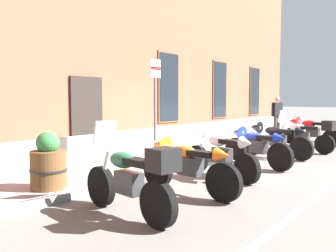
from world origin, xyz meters
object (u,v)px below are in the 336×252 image
at_px(motorcycle_blue_sport, 255,145).
at_px(barrel_planter, 48,165).
at_px(motorcycle_red_sport, 309,130).
at_px(motorcycle_silver_touring, 304,135).
at_px(parking_sign, 155,95).
at_px(motorcycle_white_sport, 218,151).
at_px(motorcycle_green_touring, 131,179).
at_px(pedestrian_dark_jacket, 277,114).
at_px(motorcycle_black_sport, 274,138).
at_px(motorcycle_orange_sport, 185,163).

xyz_separation_m(motorcycle_blue_sport, barrel_planter, (-4.71, 1.76, 0.01)).
xyz_separation_m(motorcycle_blue_sport, motorcycle_red_sport, (4.90, 0.02, 0.03)).
bearing_deg(barrel_planter, motorcycle_blue_sport, -20.47).
bearing_deg(motorcycle_silver_touring, barrel_planter, 165.77).
distance_m(motorcycle_silver_touring, motorcycle_red_sport, 1.66).
bearing_deg(motorcycle_red_sport, parking_sign, 162.74).
distance_m(motorcycle_white_sport, barrel_planter, 3.51).
relative_size(motorcycle_green_touring, pedestrian_dark_jacket, 1.19).
xyz_separation_m(motorcycle_white_sport, pedestrian_dark_jacket, (8.18, 1.67, 0.50)).
distance_m(motorcycle_black_sport, barrel_planter, 6.60).
relative_size(motorcycle_black_sport, parking_sign, 0.85).
distance_m(motorcycle_red_sport, pedestrian_dark_jacket, 2.52).
xyz_separation_m(motorcycle_green_touring, barrel_planter, (-0.01, 1.94, -0.01)).
bearing_deg(parking_sign, motorcycle_white_sport, -94.00).
distance_m(motorcycle_black_sport, pedestrian_dark_jacket, 5.21).
distance_m(motorcycle_black_sport, motorcycle_red_sport, 3.21).
relative_size(motorcycle_green_touring, parking_sign, 0.77).
relative_size(motorcycle_orange_sport, motorcycle_silver_touring, 1.01).
relative_size(motorcycle_white_sport, motorcycle_silver_touring, 0.97).
height_order(motorcycle_green_touring, motorcycle_blue_sport, motorcycle_green_touring).
distance_m(motorcycle_red_sport, barrel_planter, 9.76).
bearing_deg(motorcycle_green_touring, motorcycle_blue_sport, 2.19).
xyz_separation_m(motorcycle_red_sport, barrel_planter, (-9.61, 1.74, -0.02)).
bearing_deg(motorcycle_black_sport, parking_sign, 149.47).
height_order(motorcycle_white_sport, barrel_planter, barrel_planter).
xyz_separation_m(motorcycle_black_sport, barrel_planter, (-6.40, 1.62, -0.00)).
relative_size(motorcycle_blue_sport, motorcycle_red_sport, 0.97).
distance_m(motorcycle_silver_touring, parking_sign, 5.38).
distance_m(motorcycle_orange_sport, motorcycle_silver_touring, 6.43).
relative_size(pedestrian_dark_jacket, barrel_planter, 1.67).
relative_size(motorcycle_green_touring, motorcycle_orange_sport, 0.92).
bearing_deg(motorcycle_black_sport, motorcycle_green_touring, -177.14).
relative_size(motorcycle_black_sport, barrel_planter, 2.16).
bearing_deg(parking_sign, barrel_planter, -175.78).
distance_m(motorcycle_blue_sport, motorcycle_black_sport, 1.70).
bearing_deg(pedestrian_dark_jacket, motorcycle_silver_touring, -147.85).
relative_size(motorcycle_blue_sport, barrel_planter, 1.99).
height_order(motorcycle_green_touring, motorcycle_red_sport, motorcycle_green_touring).
relative_size(motorcycle_green_touring, barrel_planter, 1.98).
relative_size(motorcycle_red_sport, pedestrian_dark_jacket, 1.23).
height_order(motorcycle_blue_sport, motorcycle_silver_touring, motorcycle_silver_touring).
bearing_deg(motorcycle_black_sport, motorcycle_silver_touring, -14.39).
height_order(motorcycle_black_sport, motorcycle_red_sport, motorcycle_red_sport).
distance_m(motorcycle_blue_sport, motorcycle_silver_touring, 3.27).
bearing_deg(motorcycle_orange_sport, motorcycle_black_sport, 2.13).
xyz_separation_m(motorcycle_blue_sport, pedestrian_dark_jacket, (6.59, 1.83, 0.52)).
relative_size(motorcycle_blue_sport, pedestrian_dark_jacket, 1.19).
height_order(motorcycle_blue_sport, motorcycle_black_sport, motorcycle_black_sport).
relative_size(motorcycle_black_sport, pedestrian_dark_jacket, 1.30).
bearing_deg(motorcycle_orange_sport, motorcycle_silver_touring, -1.99).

